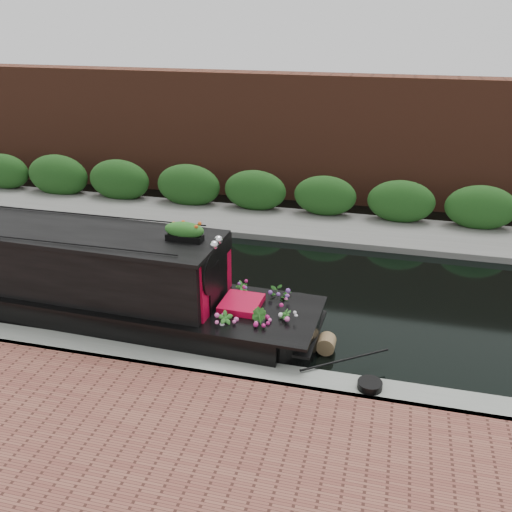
# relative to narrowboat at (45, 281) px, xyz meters

# --- Properties ---
(ground) EXTENTS (80.00, 80.00, 0.00)m
(ground) POSITION_rel_narrowboat_xyz_m (2.62, 2.04, -0.75)
(ground) COLOR black
(ground) RESTS_ON ground
(near_bank_coping) EXTENTS (40.00, 0.60, 0.50)m
(near_bank_coping) POSITION_rel_narrowboat_xyz_m (2.62, -1.26, -0.75)
(near_bank_coping) COLOR gray
(near_bank_coping) RESTS_ON ground
(far_bank_path) EXTENTS (40.00, 2.40, 0.34)m
(far_bank_path) POSITION_rel_narrowboat_xyz_m (2.62, 6.24, -0.75)
(far_bank_path) COLOR slate
(far_bank_path) RESTS_ON ground
(far_hedge) EXTENTS (40.00, 1.10, 2.80)m
(far_hedge) POSITION_rel_narrowboat_xyz_m (2.62, 7.14, -0.75)
(far_hedge) COLOR #1C4717
(far_hedge) RESTS_ON ground
(far_brick_wall) EXTENTS (40.00, 1.00, 8.00)m
(far_brick_wall) POSITION_rel_narrowboat_xyz_m (2.62, 9.24, -0.75)
(far_brick_wall) COLOR #552B1C
(far_brick_wall) RESTS_ON ground
(narrowboat) EXTENTS (10.87, 2.25, 2.52)m
(narrowboat) POSITION_rel_narrowboat_xyz_m (0.00, 0.00, 0.00)
(narrowboat) COLOR black
(narrowboat) RESTS_ON ground
(rope_fender) EXTENTS (0.34, 0.34, 0.34)m
(rope_fender) POSITION_rel_narrowboat_xyz_m (5.82, -0.00, -0.59)
(rope_fender) COLOR olive
(rope_fender) RESTS_ON ground
(coiled_mooring_rope) EXTENTS (0.40, 0.40, 0.12)m
(coiled_mooring_rope) POSITION_rel_narrowboat_xyz_m (6.69, -1.27, -0.44)
(coiled_mooring_rope) COLOR black
(coiled_mooring_rope) RESTS_ON near_bank_coping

